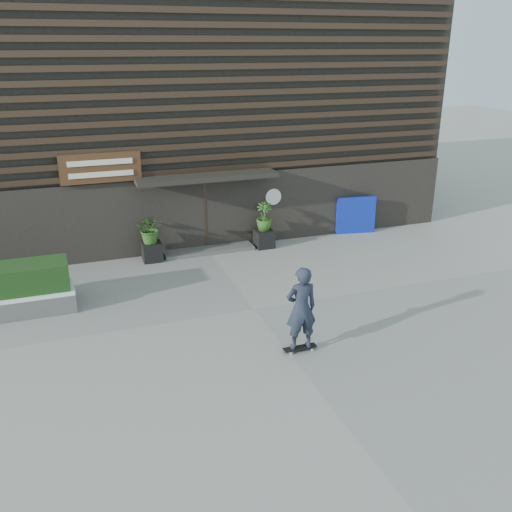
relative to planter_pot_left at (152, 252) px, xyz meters
name	(u,v)px	position (x,y,z in m)	size (l,w,h in m)	color
ground	(254,309)	(1.90, -4.40, -0.30)	(80.00, 80.00, 0.00)	gray
entrance_step	(209,250)	(1.90, 0.20, -0.24)	(3.00, 0.80, 0.12)	#494947
planter_pot_left	(152,252)	(0.00, 0.00, 0.00)	(0.60, 0.60, 0.60)	black
bamboo_left	(150,228)	(0.00, 0.00, 0.78)	(0.86, 0.75, 0.96)	#2D591E
planter_pot_right	(264,239)	(3.80, 0.00, 0.00)	(0.60, 0.60, 0.60)	black
bamboo_right	(264,217)	(3.80, 0.00, 0.78)	(0.54, 0.54, 0.96)	#2D591E
raised_bed	(4,304)	(-4.21, -2.48, -0.05)	(3.50, 1.20, 0.50)	#4D4D4B
snow_layer	(2,294)	(-4.21, -2.48, 0.24)	(3.50, 1.20, 0.08)	white
hedge	(0,280)	(-4.21, -2.48, 0.63)	(3.30, 1.00, 0.70)	#163312
blue_tarp	(356,215)	(7.45, 0.30, 0.38)	(1.44, 0.12, 1.35)	#0B1D99
building	(170,112)	(1.90, 5.56, 3.69)	(18.00, 11.00, 8.00)	black
skateboarder	(301,309)	(2.17, -6.74, 0.76)	(0.78, 0.49, 2.04)	black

